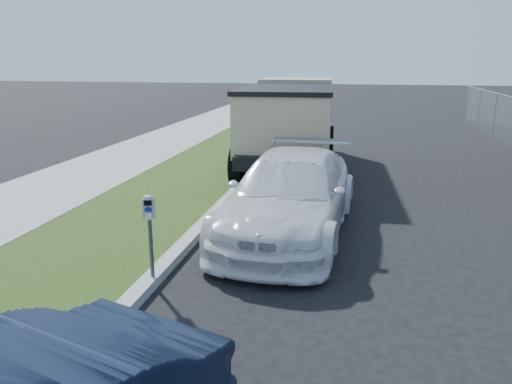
# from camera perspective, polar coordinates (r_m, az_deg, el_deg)

# --- Properties ---
(ground) EXTENTS (120.00, 120.00, 0.00)m
(ground) POSITION_cam_1_polar(r_m,az_deg,el_deg) (7.88, 8.65, -9.44)
(ground) COLOR black
(ground) RESTS_ON ground
(streetside) EXTENTS (6.12, 50.00, 0.15)m
(streetside) POSITION_cam_1_polar(r_m,az_deg,el_deg) (11.34, -20.03, -2.17)
(streetside) COLOR gray
(streetside) RESTS_ON ground
(parking_meter) EXTENTS (0.20, 0.15, 1.26)m
(parking_meter) POSITION_cam_1_polar(r_m,az_deg,el_deg) (7.26, -12.08, -3.02)
(parking_meter) COLOR #3F4247
(parking_meter) RESTS_ON ground
(white_wagon) EXTENTS (2.43, 5.32, 1.51)m
(white_wagon) POSITION_cam_1_polar(r_m,az_deg,el_deg) (9.43, 3.93, -0.31)
(white_wagon) COLOR silver
(white_wagon) RESTS_ON ground
(dump_truck) EXTENTS (2.92, 6.71, 2.58)m
(dump_truck) POSITION_cam_1_polar(r_m,az_deg,el_deg) (15.46, 3.97, 8.34)
(dump_truck) COLOR black
(dump_truck) RESTS_ON ground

